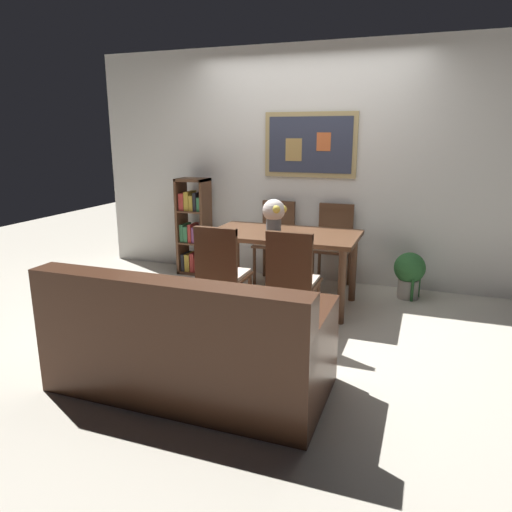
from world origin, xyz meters
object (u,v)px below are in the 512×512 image
(dining_chair_near_right, at_px, (292,275))
(dining_table, at_px, (284,243))
(flower_vase, at_px, (274,213))
(dining_chair_far_right, at_px, (334,239))
(leather_couch, at_px, (186,346))
(dining_chair_near_left, at_px, (221,268))
(potted_ivy, at_px, (409,273))
(dining_chair_far_left, at_px, (276,235))
(bookshelf, at_px, (194,229))

(dining_chair_near_right, bearing_deg, dining_table, 111.94)
(flower_vase, bearing_deg, dining_table, 21.68)
(dining_chair_far_right, height_order, leather_couch, dining_chair_far_right)
(dining_chair_near_left, distance_m, potted_ivy, 2.04)
(leather_couch, relative_size, potted_ivy, 3.27)
(dining_table, height_order, leather_couch, leather_couch)
(potted_ivy, xyz_separation_m, flower_vase, (-1.26, -0.63, 0.64))
(dining_chair_far_left, bearing_deg, dining_chair_near_left, -90.76)
(dining_chair_far_left, distance_m, bookshelf, 1.02)
(dining_chair_near_right, bearing_deg, potted_ivy, 56.51)
(potted_ivy, bearing_deg, dining_table, -152.94)
(dining_chair_far_left, distance_m, leather_couch, 2.56)
(flower_vase, bearing_deg, dining_chair_far_right, 60.38)
(dining_table, bearing_deg, dining_chair_near_left, -113.95)
(dining_chair_near_right, height_order, bookshelf, bookshelf)
(bookshelf, xyz_separation_m, flower_vase, (1.24, -0.71, 0.37))
(bookshelf, bearing_deg, potted_ivy, -1.73)
(dining_table, distance_m, dining_chair_near_right, 0.79)
(dining_chair_far_right, bearing_deg, dining_table, -115.36)
(dining_chair_near_right, bearing_deg, dining_chair_far_left, 112.57)
(dining_chair_far_left, xyz_separation_m, potted_ivy, (1.49, -0.14, -0.26))
(dining_chair_near_left, distance_m, dining_chair_far_left, 1.49)
(dining_table, distance_m, dining_chair_far_right, 0.82)
(bookshelf, relative_size, flower_vase, 3.53)
(potted_ivy, bearing_deg, dining_chair_near_left, -138.10)
(dining_chair_near_right, xyz_separation_m, flower_vase, (-0.38, 0.69, 0.38))
(dining_table, xyz_separation_m, dining_chair_near_left, (-0.33, -0.75, -0.09))
(dining_chair_far_left, relative_size, leather_couch, 0.51)
(dining_chair_far_right, height_order, dining_chair_near_left, same)
(dining_chair_far_right, bearing_deg, dining_chair_far_left, -179.71)
(bookshelf, distance_m, potted_ivy, 2.52)
(leather_couch, bearing_deg, bookshelf, 116.24)
(dining_table, relative_size, dining_chair_near_left, 1.57)
(dining_chair_near_left, xyz_separation_m, leather_couch, (0.22, -1.05, -0.23))
(dining_chair_far_right, distance_m, potted_ivy, 0.87)
(dining_chair_far_left, height_order, potted_ivy, dining_chair_far_left)
(bookshelf, height_order, potted_ivy, bookshelf)
(dining_chair_near_right, height_order, flower_vase, flower_vase)
(dining_chair_near_left, xyz_separation_m, dining_chair_far_left, (0.02, 1.49, 0.00))
(leather_couch, distance_m, flower_vase, 1.87)
(leather_couch, bearing_deg, flower_vase, 89.32)
(dining_chair_near_right, bearing_deg, dining_chair_near_left, -177.82)
(bookshelf, bearing_deg, leather_couch, -63.76)
(dining_chair_far_right, distance_m, dining_chair_far_left, 0.66)
(flower_vase, bearing_deg, potted_ivy, 26.69)
(dining_chair_far_right, relative_size, bookshelf, 0.79)
(dining_chair_far_right, distance_m, leather_couch, 2.60)
(dining_chair_near_left, height_order, leather_couch, dining_chair_near_left)
(dining_chair_far_right, xyz_separation_m, dining_chair_far_left, (-0.66, -0.00, 0.00))
(bookshelf, bearing_deg, flower_vase, -29.72)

